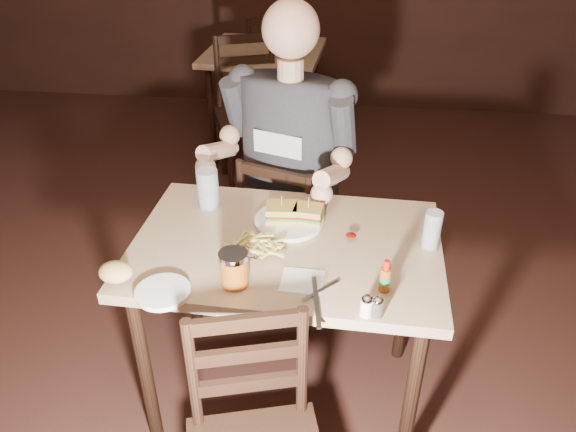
# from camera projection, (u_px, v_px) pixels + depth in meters

# --- Properties ---
(room_shell) EXTENTS (7.00, 7.00, 7.00)m
(room_shell) POSITION_uv_depth(u_px,v_px,m) (174.00, 79.00, 1.52)
(room_shell) COLOR black
(room_shell) RESTS_ON ground
(main_table) EXTENTS (1.09, 0.75, 0.77)m
(main_table) POSITION_uv_depth(u_px,v_px,m) (286.00, 264.00, 2.01)
(main_table) COLOR tan
(main_table) RESTS_ON ground
(bg_table) EXTENTS (0.84, 0.84, 0.77)m
(bg_table) POSITION_uv_depth(u_px,v_px,m) (264.00, 62.00, 4.02)
(bg_table) COLOR tan
(bg_table) RESTS_ON ground
(chair_far) EXTENTS (0.50, 0.53, 0.85)m
(chair_far) POSITION_uv_depth(u_px,v_px,m) (291.00, 232.00, 2.64)
(chair_far) COLOR black
(chair_far) RESTS_ON ground
(bg_chair_far) EXTENTS (0.43, 0.47, 0.90)m
(bg_chair_far) POSITION_uv_depth(u_px,v_px,m) (275.00, 70.00, 4.60)
(bg_chair_far) COLOR black
(bg_chair_far) RESTS_ON ground
(bg_chair_near) EXTENTS (0.59, 0.62, 0.97)m
(bg_chair_near) POSITION_uv_depth(u_px,v_px,m) (252.00, 117.00, 3.66)
(bg_chair_near) COLOR black
(bg_chair_near) RESTS_ON ground
(diner) EXTENTS (0.72, 0.63, 1.04)m
(diner) POSITION_uv_depth(u_px,v_px,m) (286.00, 132.00, 2.31)
(diner) COLOR #303236
(diner) RESTS_ON chair_far
(dinner_plate) EXTENTS (0.25, 0.25, 0.01)m
(dinner_plate) POSITION_uv_depth(u_px,v_px,m) (289.00, 222.00, 2.06)
(dinner_plate) COLOR white
(dinner_plate) RESTS_ON main_table
(sandwich_left) EXTENTS (0.12, 0.10, 0.10)m
(sandwich_left) POSITION_uv_depth(u_px,v_px,m) (282.00, 208.00, 2.04)
(sandwich_left) COLOR gold
(sandwich_left) RESTS_ON dinner_plate
(sandwich_right) EXTENTS (0.11, 0.10, 0.09)m
(sandwich_right) POSITION_uv_depth(u_px,v_px,m) (308.00, 210.00, 2.03)
(sandwich_right) COLOR gold
(sandwich_right) RESTS_ON dinner_plate
(fries_pile) EXTENTS (0.24, 0.17, 0.04)m
(fries_pile) POSITION_uv_depth(u_px,v_px,m) (253.00, 243.00, 1.90)
(fries_pile) COLOR #D7C755
(fries_pile) RESTS_ON dinner_plate
(ketchup_dollop) EXTENTS (0.04, 0.04, 0.01)m
(ketchup_dollop) POSITION_uv_depth(u_px,v_px,m) (351.00, 235.00, 1.97)
(ketchup_dollop) COLOR maroon
(ketchup_dollop) RESTS_ON dinner_plate
(glass_left) EXTENTS (0.08, 0.08, 0.15)m
(glass_left) POSITION_uv_depth(u_px,v_px,m) (208.00, 188.00, 2.13)
(glass_left) COLOR silver
(glass_left) RESTS_ON main_table
(glass_right) EXTENTS (0.06, 0.06, 0.14)m
(glass_right) POSITION_uv_depth(u_px,v_px,m) (432.00, 230.00, 1.91)
(glass_right) COLOR silver
(glass_right) RESTS_ON main_table
(hot_sauce) EXTENTS (0.04, 0.04, 0.11)m
(hot_sauce) POSITION_uv_depth(u_px,v_px,m) (386.00, 276.00, 1.71)
(hot_sauce) COLOR #8A410F
(hot_sauce) RESTS_ON main_table
(salt_shaker) EXTENTS (0.04, 0.04, 0.07)m
(salt_shaker) POSITION_uv_depth(u_px,v_px,m) (366.00, 306.00, 1.63)
(salt_shaker) COLOR white
(salt_shaker) RESTS_ON main_table
(pepper_shaker) EXTENTS (0.04, 0.04, 0.06)m
(pepper_shaker) POSITION_uv_depth(u_px,v_px,m) (378.00, 307.00, 1.63)
(pepper_shaker) COLOR #38332D
(pepper_shaker) RESTS_ON main_table
(syrup_dispenser) EXTENTS (0.10, 0.10, 0.12)m
(syrup_dispenser) POSITION_uv_depth(u_px,v_px,m) (234.00, 269.00, 1.74)
(syrup_dispenser) COLOR #8A410F
(syrup_dispenser) RESTS_ON main_table
(napkin) EXTENTS (0.14, 0.13, 0.00)m
(napkin) POSITION_uv_depth(u_px,v_px,m) (302.00, 281.00, 1.78)
(napkin) COLOR white
(napkin) RESTS_ON main_table
(knife) EXTENTS (0.05, 0.23, 0.01)m
(knife) POSITION_uv_depth(u_px,v_px,m) (316.00, 301.00, 1.69)
(knife) COLOR silver
(knife) RESTS_ON napkin
(fork) EXTENTS (0.11, 0.12, 0.00)m
(fork) POSITION_uv_depth(u_px,v_px,m) (321.00, 291.00, 1.73)
(fork) COLOR silver
(fork) RESTS_ON napkin
(side_plate) EXTENTS (0.17, 0.17, 0.01)m
(side_plate) POSITION_uv_depth(u_px,v_px,m) (163.00, 293.00, 1.72)
(side_plate) COLOR white
(side_plate) RESTS_ON main_table
(bread_roll) EXTENTS (0.11, 0.09, 0.06)m
(bread_roll) POSITION_uv_depth(u_px,v_px,m) (116.00, 272.00, 1.75)
(bread_roll) COLOR tan
(bread_roll) RESTS_ON side_plate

